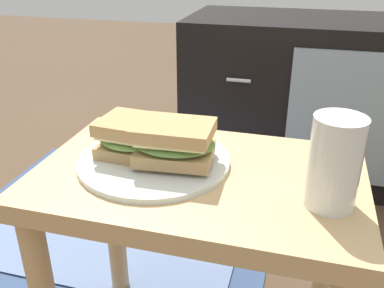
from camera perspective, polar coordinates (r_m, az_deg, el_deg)
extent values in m
cube|color=tan|center=(0.74, 0.88, -4.85)|extent=(0.56, 0.36, 0.04)
cylinder|color=tan|center=(1.05, -10.39, -9.97)|extent=(0.04, 0.04, 0.43)
cylinder|color=tan|center=(0.97, 17.62, -14.12)|extent=(0.04, 0.04, 0.43)
cube|color=black|center=(1.65, 16.58, 5.91)|extent=(0.96, 0.44, 0.58)
cube|color=#8C9EA8|center=(1.45, 21.32, 2.90)|extent=(0.43, 0.01, 0.44)
cylinder|color=silver|center=(1.41, 6.31, 8.53)|extent=(0.08, 0.01, 0.01)
cylinder|color=silver|center=(1.49, 5.91, 0.40)|extent=(0.08, 0.01, 0.01)
cube|color=#384C72|center=(1.42, -9.67, -9.66)|extent=(0.98, 0.79, 0.01)
cube|color=slate|center=(1.42, -9.69, -9.51)|extent=(0.80, 0.65, 0.00)
cylinder|color=silver|center=(0.75, -5.12, -2.24)|extent=(0.27, 0.27, 0.01)
cube|color=tan|center=(0.77, -7.84, -0.52)|extent=(0.12, 0.10, 0.02)
ellipsoid|color=#729E4C|center=(0.76, -7.93, 0.77)|extent=(0.13, 0.11, 0.02)
cube|color=beige|center=(0.75, -7.98, 1.52)|extent=(0.11, 0.10, 0.01)
cube|color=tan|center=(0.75, -8.04, 2.50)|extent=(0.12, 0.11, 0.02)
cube|color=tan|center=(0.72, -2.35, -1.31)|extent=(0.14, 0.11, 0.02)
ellipsoid|color=#608C42|center=(0.72, -2.38, 0.04)|extent=(0.15, 0.12, 0.02)
cube|color=beige|center=(0.71, -2.40, 0.84)|extent=(0.12, 0.10, 0.01)
cube|color=tan|center=(0.71, -2.42, 1.88)|extent=(0.13, 0.10, 0.02)
cylinder|color=silver|center=(0.64, 18.63, -2.40)|extent=(0.08, 0.08, 0.14)
cylinder|color=#B26014|center=(0.64, 18.49, -3.25)|extent=(0.07, 0.07, 0.11)
cylinder|color=white|center=(0.62, 19.27, 1.74)|extent=(0.07, 0.07, 0.01)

